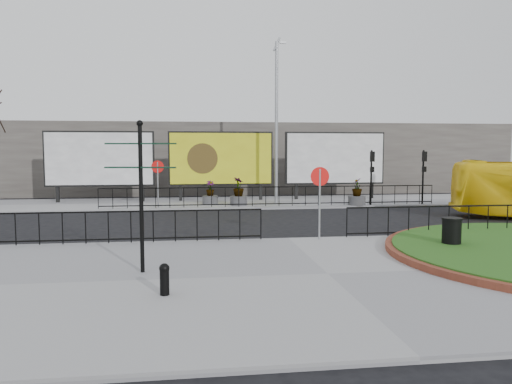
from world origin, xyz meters
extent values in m
plane|color=black|center=(0.00, 0.00, 0.00)|extent=(90.00, 90.00, 0.00)
cube|color=gray|center=(0.00, -5.00, 0.06)|extent=(30.00, 10.00, 0.12)
cube|color=gray|center=(0.00, 12.00, 0.06)|extent=(44.00, 6.00, 0.12)
cylinder|color=gray|center=(-5.00, 9.40, 1.32)|extent=(0.07, 0.07, 2.40)
cylinder|color=red|center=(-5.00, 9.40, 2.27)|extent=(0.64, 0.03, 0.64)
cylinder|color=white|center=(-5.00, 9.42, 2.27)|extent=(0.50, 0.03, 0.50)
cylinder|color=gray|center=(1.00, -0.40, 1.32)|extent=(0.07, 0.07, 2.40)
cylinder|color=red|center=(1.00, -0.40, 2.27)|extent=(0.64, 0.03, 0.64)
cylinder|color=white|center=(1.00, -0.38, 2.27)|extent=(0.50, 0.03, 0.50)
cube|color=black|center=(-10.90, 13.00, 0.62)|extent=(0.18, 0.18, 1.00)
cube|color=black|center=(-6.10, 13.00, 0.62)|extent=(0.18, 0.18, 1.00)
cube|color=black|center=(-8.50, 13.00, 2.62)|extent=(6.20, 0.25, 3.20)
cube|color=white|center=(-8.50, 12.84, 2.62)|extent=(6.00, 0.06, 3.00)
cube|color=black|center=(-3.90, 13.00, 0.62)|extent=(0.18, 0.18, 1.00)
cube|color=black|center=(0.90, 13.00, 0.62)|extent=(0.18, 0.18, 1.00)
cube|color=black|center=(-1.50, 13.00, 2.62)|extent=(6.20, 0.25, 3.20)
cube|color=yellow|center=(-1.50, 12.84, 2.62)|extent=(6.00, 0.06, 3.00)
cube|color=black|center=(3.10, 13.00, 0.62)|extent=(0.18, 0.18, 1.00)
cube|color=black|center=(7.90, 13.00, 0.62)|extent=(0.18, 0.18, 1.00)
cube|color=black|center=(5.50, 13.00, 2.62)|extent=(6.20, 0.25, 3.20)
cube|color=white|center=(5.50, 12.84, 2.62)|extent=(6.00, 0.06, 3.00)
cylinder|color=gray|center=(1.50, 11.00, 4.62)|extent=(0.18, 0.18, 9.00)
cylinder|color=gray|center=(1.50, 11.00, 8.97)|extent=(0.43, 0.10, 0.77)
cube|color=gray|center=(1.85, 11.00, 9.07)|extent=(0.35, 0.15, 0.12)
cylinder|color=black|center=(6.50, 9.40, 1.62)|extent=(0.10, 0.10, 3.00)
cube|color=black|center=(6.50, 9.28, 2.77)|extent=(0.22, 0.18, 0.55)
cube|color=black|center=(6.50, 9.28, 2.07)|extent=(0.20, 0.16, 0.30)
cylinder|color=black|center=(9.50, 9.40, 1.62)|extent=(0.10, 0.10, 3.00)
cube|color=black|center=(9.50, 9.28, 2.77)|extent=(0.22, 0.18, 0.55)
cube|color=black|center=(9.50, 9.28, 2.07)|extent=(0.20, 0.16, 0.30)
cube|color=#67615A|center=(0.00, 22.00, 2.50)|extent=(40.00, 10.00, 5.00)
cylinder|color=black|center=(-4.56, -4.24, 1.94)|extent=(0.10, 0.10, 3.65)
sphere|color=black|center=(-4.56, -4.24, 3.83)|extent=(0.16, 0.16, 0.16)
cube|color=black|center=(-5.01, -4.12, 3.33)|extent=(0.87, 0.37, 0.03)
cube|color=black|center=(-4.11, -4.29, 3.33)|extent=(0.87, 0.25, 0.03)
cube|color=black|center=(-5.02, -4.17, 2.75)|extent=(0.87, 0.29, 0.03)
cube|color=black|center=(-4.12, -4.35, 2.75)|extent=(0.87, 0.37, 0.03)
cylinder|color=black|center=(-3.92, -6.30, 0.40)|extent=(0.20, 0.20, 0.55)
sphere|color=black|center=(-3.92, -6.30, 0.69)|extent=(0.22, 0.22, 0.22)
cylinder|color=black|center=(4.50, -2.75, 0.59)|extent=(0.56, 0.56, 0.94)
cylinder|color=black|center=(4.50, -2.75, 1.09)|extent=(0.61, 0.61, 0.06)
cylinder|color=#4C4C4F|center=(-2.24, 11.00, 0.35)|extent=(0.87, 0.87, 0.46)
imported|color=#184813|center=(-2.24, 11.00, 1.00)|extent=(0.63, 0.63, 0.85)
cylinder|color=#4C4C4F|center=(-0.72, 10.23, 0.37)|extent=(0.94, 0.94, 0.49)
imported|color=#184813|center=(-0.72, 10.23, 1.13)|extent=(0.82, 0.82, 1.04)
cylinder|color=#4C4C4F|center=(5.71, 9.40, 0.37)|extent=(0.95, 0.95, 0.49)
imported|color=#184813|center=(5.71, 9.40, 1.10)|extent=(0.74, 0.74, 0.98)
camera|label=1|loc=(-3.37, -16.79, 3.21)|focal=35.00mm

